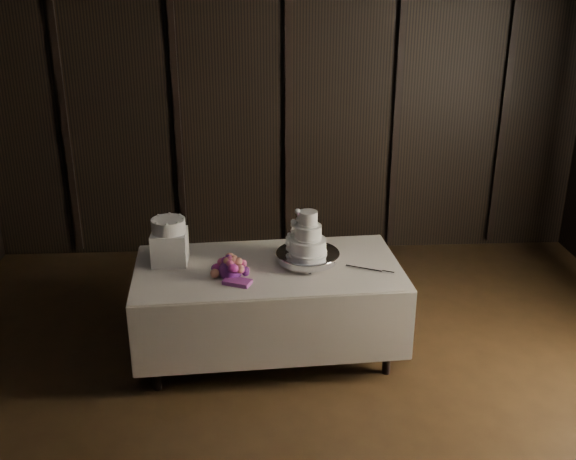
{
  "coord_description": "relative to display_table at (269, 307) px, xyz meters",
  "views": [
    {
      "loc": [
        -0.38,
        -3.18,
        2.89
      ],
      "look_at": [
        -0.12,
        1.4,
        1.05
      ],
      "focal_mm": 42.0,
      "sensor_mm": 36.0,
      "label": 1
    }
  ],
  "objects": [
    {
      "name": "cake_knife",
      "position": [
        0.71,
        -0.09,
        0.35
      ],
      "size": [
        0.34,
        0.19,
        0.01
      ],
      "primitive_type": "cube",
      "rotation": [
        0.0,
        0.0,
        -0.46
      ],
      "color": "silver",
      "rests_on": "display_table"
    },
    {
      "name": "display_table",
      "position": [
        0.0,
        0.0,
        0.0
      ],
      "size": [
        2.05,
        1.16,
        0.76
      ],
      "rotation": [
        0.0,
        0.0,
        0.06
      ],
      "color": "silver",
      "rests_on": "ground"
    },
    {
      "name": "small_cake",
      "position": [
        -0.74,
        0.11,
        0.64
      ],
      "size": [
        0.32,
        0.32,
        0.1
      ],
      "primitive_type": "cylinder",
      "rotation": [
        0.0,
        0.0,
        0.29
      ],
      "color": "white",
      "rests_on": "box_pedestal"
    },
    {
      "name": "box_pedestal",
      "position": [
        -0.74,
        0.11,
        0.47
      ],
      "size": [
        0.26,
        0.26,
        0.25
      ],
      "primitive_type": "cube",
      "rotation": [
        0.0,
        0.0,
        -0.02
      ],
      "color": "white",
      "rests_on": "display_table"
    },
    {
      "name": "room",
      "position": [
        0.27,
        -1.4,
        1.08
      ],
      "size": [
        6.08,
        7.08,
        3.08
      ],
      "color": "black",
      "rests_on": "ground"
    },
    {
      "name": "cake_stand",
      "position": [
        0.3,
        0.03,
        0.39
      ],
      "size": [
        0.59,
        0.59,
        0.09
      ],
      "primitive_type": "cylinder",
      "rotation": [
        0.0,
        0.0,
        0.26
      ],
      "color": "silver",
      "rests_on": "display_table"
    },
    {
      "name": "wedding_cake",
      "position": [
        0.28,
        0.02,
        0.56
      ],
      "size": [
        0.32,
        0.28,
        0.33
      ],
      "rotation": [
        0.0,
        0.0,
        -0.38
      ],
      "color": "white",
      "rests_on": "cake_stand"
    },
    {
      "name": "bouquet",
      "position": [
        -0.28,
        -0.17,
        0.41
      ],
      "size": [
        0.44,
        0.5,
        0.2
      ],
      "primitive_type": null,
      "rotation": [
        0.0,
        0.0,
        -0.41
      ],
      "color": "#CD4677",
      "rests_on": "display_table"
    }
  ]
}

